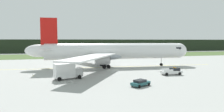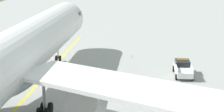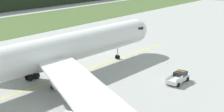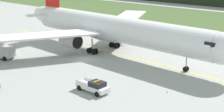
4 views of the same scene
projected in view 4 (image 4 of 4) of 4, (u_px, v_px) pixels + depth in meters
ground at (84, 59)px, 63.56m from camera, size 320.00×320.00×0.00m
grass_verge at (212, 19)px, 107.33m from camera, size 320.00×35.68×0.04m
taxiway_centerline_main at (115, 53)px, 67.70m from camera, size 71.61×3.38×0.01m
airliner at (112, 29)px, 66.80m from camera, size 54.70×53.39×15.97m
ops_pickup_truck at (94, 86)px, 47.41m from camera, size 5.45×2.31×1.94m
taxiway_edge_light_east at (167, 92)px, 46.99m from camera, size 0.12×0.12×0.37m
taxiway_edge_light_west at (3, 44)px, 74.23m from camera, size 0.12×0.12×0.41m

